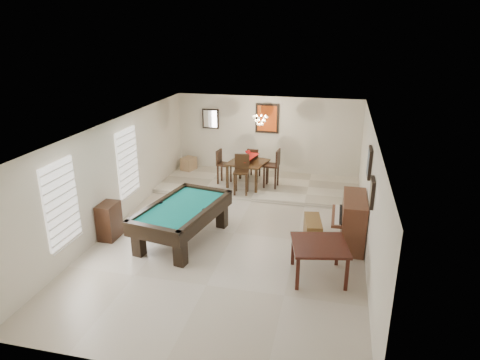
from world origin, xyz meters
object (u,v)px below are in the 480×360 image
at_px(piano_bench, 313,230).
at_px(flower_vase, 248,154).
at_px(dining_chair_east, 271,168).
at_px(apothecary_chest, 109,221).
at_px(chandelier, 260,117).
at_px(square_table, 319,260).
at_px(dining_chair_north, 254,163).
at_px(pool_table, 183,223).
at_px(upright_piano, 347,221).
at_px(corner_bench, 189,164).
at_px(dining_chair_south, 241,175).
at_px(dining_chair_west, 224,167).
at_px(dining_table, 248,172).

bearing_deg(piano_bench, flower_vase, 126.81).
relative_size(flower_vase, dining_chair_east, 0.20).
bearing_deg(apothecary_chest, chandelier, 55.68).
height_order(square_table, dining_chair_north, dining_chair_north).
distance_m(pool_table, upright_piano, 3.73).
bearing_deg(dining_chair_east, corner_bench, -104.07).
bearing_deg(flower_vase, dining_chair_east, 3.03).
bearing_deg(square_table, chandelier, 113.89).
height_order(dining_chair_south, dining_chair_north, dining_chair_south).
xyz_separation_m(dining_chair_north, chandelier, (0.27, -0.57, 1.60)).
relative_size(piano_bench, dining_chair_east, 0.78).
height_order(dining_chair_west, corner_bench, dining_chair_west).
xyz_separation_m(apothecary_chest, dining_table, (2.47, 3.85, 0.13)).
relative_size(apothecary_chest, chandelier, 1.43).
height_order(apothecary_chest, dining_table, dining_table).
relative_size(piano_bench, flower_vase, 3.95).
relative_size(flower_vase, dining_chair_north, 0.24).
xyz_separation_m(dining_table, chandelier, (0.31, 0.22, 1.64)).
bearing_deg(dining_chair_south, chandelier, 63.57).
height_order(pool_table, apothecary_chest, apothecary_chest).
xyz_separation_m(piano_bench, dining_chair_north, (-2.12, 3.67, 0.35)).
distance_m(square_table, flower_vase, 5.09).
xyz_separation_m(dining_table, corner_bench, (-2.26, 1.04, -0.23)).
xyz_separation_m(piano_bench, dining_chair_east, (-1.45, 2.92, 0.45)).
height_order(piano_bench, dining_chair_west, dining_chair_west).
height_order(piano_bench, flower_vase, flower_vase).
bearing_deg(chandelier, flower_vase, -145.22).
bearing_deg(corner_bench, dining_chair_east, -18.61).
bearing_deg(pool_table, dining_chair_north, 90.00).
relative_size(upright_piano, dining_chair_north, 1.42).
bearing_deg(flower_vase, apothecary_chest, -122.62).
bearing_deg(piano_bench, dining_chair_north, 119.98).
distance_m(dining_chair_south, dining_chair_west, 1.02).
distance_m(apothecary_chest, dining_chair_south, 3.98).
relative_size(square_table, apothecary_chest, 1.22).
xyz_separation_m(flower_vase, dining_chair_west, (-0.74, 0.04, -0.47)).
bearing_deg(pool_table, dining_chair_east, 78.24).
bearing_deg(apothecary_chest, dining_chair_north, 61.64).
height_order(dining_chair_south, corner_bench, dining_chair_south).
relative_size(piano_bench, dining_chair_north, 0.94).
xyz_separation_m(flower_vase, dining_chair_north, (0.04, 0.79, -0.51)).
height_order(square_table, piano_bench, square_table).
bearing_deg(square_table, corner_bench, 130.26).
distance_m(pool_table, apothecary_chest, 1.73).
height_order(dining_chair_north, dining_chair_west, dining_chair_west).
xyz_separation_m(dining_table, flower_vase, (0.00, 0.00, 0.56)).
distance_m(piano_bench, chandelier, 4.10).
distance_m(upright_piano, dining_chair_south, 3.68).
bearing_deg(chandelier, dining_chair_south, -110.93).
bearing_deg(dining_chair_east, flower_vase, -82.43).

